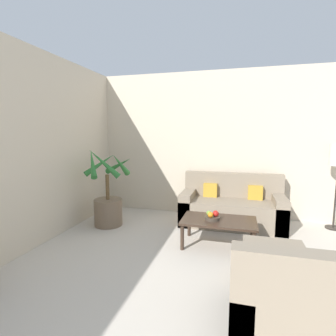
{
  "coord_description": "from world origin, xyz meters",
  "views": [
    {
      "loc": [
        -0.72,
        1.34,
        1.55
      ],
      "look_at": [
        -1.82,
        5.4,
        1.0
      ],
      "focal_mm": 28.0,
      "sensor_mm": 36.0,
      "label": 1
    }
  ],
  "objects_px": {
    "apple_red": "(216,214)",
    "ottoman": "(273,264)",
    "sofa_loveseat": "(232,208)",
    "potted_palm": "(108,201)",
    "orange_fruit": "(211,215)",
    "armchair": "(283,307)",
    "apple_green": "(209,213)",
    "fruit_bowl": "(212,218)",
    "coffee_table": "(219,223)"
  },
  "relations": [
    {
      "from": "fruit_bowl",
      "to": "ottoman",
      "type": "height_order",
      "value": "fruit_bowl"
    },
    {
      "from": "ottoman",
      "to": "fruit_bowl",
      "type": "bearing_deg",
      "value": 134.55
    },
    {
      "from": "apple_green",
      "to": "armchair",
      "type": "height_order",
      "value": "armchair"
    },
    {
      "from": "potted_palm",
      "to": "fruit_bowl",
      "type": "height_order",
      "value": "potted_palm"
    },
    {
      "from": "coffee_table",
      "to": "fruit_bowl",
      "type": "xyz_separation_m",
      "value": [
        -0.09,
        -0.02,
        0.07
      ]
    },
    {
      "from": "apple_red",
      "to": "orange_fruit",
      "type": "distance_m",
      "value": 0.09
    },
    {
      "from": "fruit_bowl",
      "to": "armchair",
      "type": "distance_m",
      "value": 1.69
    },
    {
      "from": "apple_green",
      "to": "fruit_bowl",
      "type": "bearing_deg",
      "value": -35.0
    },
    {
      "from": "potted_palm",
      "to": "ottoman",
      "type": "relative_size",
      "value": 2.13
    },
    {
      "from": "potted_palm",
      "to": "sofa_loveseat",
      "type": "distance_m",
      "value": 2.12
    },
    {
      "from": "fruit_bowl",
      "to": "orange_fruit",
      "type": "relative_size",
      "value": 2.75
    },
    {
      "from": "fruit_bowl",
      "to": "armchair",
      "type": "xyz_separation_m",
      "value": [
        0.69,
        -1.54,
        -0.14
      ]
    },
    {
      "from": "fruit_bowl",
      "to": "apple_red",
      "type": "bearing_deg",
      "value": 18.95
    },
    {
      "from": "sofa_loveseat",
      "to": "fruit_bowl",
      "type": "distance_m",
      "value": 1.01
    },
    {
      "from": "sofa_loveseat",
      "to": "ottoman",
      "type": "relative_size",
      "value": 2.72
    },
    {
      "from": "sofa_loveseat",
      "to": "apple_red",
      "type": "distance_m",
      "value": 1.0
    },
    {
      "from": "potted_palm",
      "to": "fruit_bowl",
      "type": "xyz_separation_m",
      "value": [
        1.79,
        -0.38,
        -0.03
      ]
    },
    {
      "from": "fruit_bowl",
      "to": "apple_red",
      "type": "distance_m",
      "value": 0.08
    },
    {
      "from": "potted_palm",
      "to": "ottoman",
      "type": "bearing_deg",
      "value": -23.9
    },
    {
      "from": "apple_green",
      "to": "orange_fruit",
      "type": "bearing_deg",
      "value": -68.95
    },
    {
      "from": "potted_palm",
      "to": "sofa_loveseat",
      "type": "height_order",
      "value": "potted_palm"
    },
    {
      "from": "apple_red",
      "to": "armchair",
      "type": "relative_size",
      "value": 0.1
    },
    {
      "from": "ottoman",
      "to": "apple_green",
      "type": "bearing_deg",
      "value": 135.16
    },
    {
      "from": "fruit_bowl",
      "to": "apple_red",
      "type": "xyz_separation_m",
      "value": [
        0.05,
        0.02,
        0.06
      ]
    },
    {
      "from": "armchair",
      "to": "coffee_table",
      "type": "bearing_deg",
      "value": 110.88
    },
    {
      "from": "coffee_table",
      "to": "armchair",
      "type": "height_order",
      "value": "armchair"
    },
    {
      "from": "apple_red",
      "to": "coffee_table",
      "type": "bearing_deg",
      "value": 10.07
    },
    {
      "from": "potted_palm",
      "to": "ottoman",
      "type": "xyz_separation_m",
      "value": [
        2.5,
        -1.11,
        -0.23
      ]
    },
    {
      "from": "potted_palm",
      "to": "orange_fruit",
      "type": "height_order",
      "value": "potted_palm"
    },
    {
      "from": "coffee_table",
      "to": "apple_green",
      "type": "xyz_separation_m",
      "value": [
        -0.14,
        0.01,
        0.12
      ]
    },
    {
      "from": "fruit_bowl",
      "to": "orange_fruit",
      "type": "height_order",
      "value": "orange_fruit"
    },
    {
      "from": "armchair",
      "to": "apple_green",
      "type": "bearing_deg",
      "value": 115.01
    },
    {
      "from": "fruit_bowl",
      "to": "sofa_loveseat",
      "type": "bearing_deg",
      "value": 76.42
    },
    {
      "from": "apple_red",
      "to": "ottoman",
      "type": "height_order",
      "value": "apple_red"
    },
    {
      "from": "armchair",
      "to": "fruit_bowl",
      "type": "bearing_deg",
      "value": 113.94
    },
    {
      "from": "sofa_loveseat",
      "to": "ottoman",
      "type": "bearing_deg",
      "value": -74.35
    },
    {
      "from": "apple_red",
      "to": "apple_green",
      "type": "xyz_separation_m",
      "value": [
        -0.1,
        0.02,
        -0.01
      ]
    },
    {
      "from": "sofa_loveseat",
      "to": "armchair",
      "type": "height_order",
      "value": "sofa_loveseat"
    },
    {
      "from": "fruit_bowl",
      "to": "armchair",
      "type": "height_order",
      "value": "armchair"
    },
    {
      "from": "sofa_loveseat",
      "to": "coffee_table",
      "type": "xyz_separation_m",
      "value": [
        -0.15,
        -0.96,
        0.04
      ]
    },
    {
      "from": "armchair",
      "to": "ottoman",
      "type": "xyz_separation_m",
      "value": [
        0.03,
        0.82,
        -0.07
      ]
    },
    {
      "from": "apple_green",
      "to": "orange_fruit",
      "type": "height_order",
      "value": "orange_fruit"
    },
    {
      "from": "orange_fruit",
      "to": "sofa_loveseat",
      "type": "bearing_deg",
      "value": 75.97
    },
    {
      "from": "orange_fruit",
      "to": "ottoman",
      "type": "bearing_deg",
      "value": -42.77
    },
    {
      "from": "apple_red",
      "to": "armchair",
      "type": "distance_m",
      "value": 1.7
    },
    {
      "from": "armchair",
      "to": "sofa_loveseat",
      "type": "bearing_deg",
      "value": 100.08
    },
    {
      "from": "armchair",
      "to": "orange_fruit",
      "type": "bearing_deg",
      "value": 115.22
    },
    {
      "from": "coffee_table",
      "to": "sofa_loveseat",
      "type": "bearing_deg",
      "value": 81.16
    },
    {
      "from": "apple_green",
      "to": "armchair",
      "type": "distance_m",
      "value": 1.75
    },
    {
      "from": "potted_palm",
      "to": "apple_red",
      "type": "distance_m",
      "value": 1.87
    }
  ]
}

